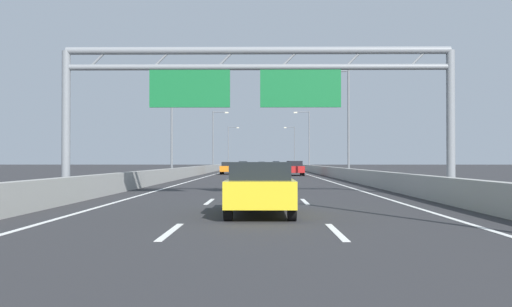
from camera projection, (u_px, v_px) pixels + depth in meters
ground_plane at (261, 169)px, 99.67m from camera, size 260.00×260.00×0.00m
lane_dash_left_1 at (170, 232)px, 12.20m from camera, size 0.16×3.00×0.01m
lane_dash_left_2 at (209, 202)px, 21.20m from camera, size 0.16×3.00×0.01m
lane_dash_left_3 at (225, 189)px, 30.20m from camera, size 0.16×3.00×0.01m
lane_dash_left_4 at (234, 183)px, 39.20m from camera, size 0.16×3.00×0.01m
lane_dash_left_5 at (239, 179)px, 48.20m from camera, size 0.16×3.00×0.01m
lane_dash_left_6 at (243, 176)px, 57.19m from camera, size 0.16×3.00×0.01m
lane_dash_left_7 at (245, 174)px, 66.19m from camera, size 0.16×3.00×0.01m
lane_dash_left_8 at (247, 172)px, 75.19m from camera, size 0.16×3.00×0.01m
lane_dash_left_9 at (249, 171)px, 84.19m from camera, size 0.16×3.00×0.01m
lane_dash_left_10 at (250, 170)px, 93.19m from camera, size 0.16×3.00×0.01m
lane_dash_left_11 at (251, 169)px, 102.19m from camera, size 0.16×3.00×0.01m
lane_dash_left_12 at (252, 169)px, 111.19m from camera, size 0.16×3.00×0.01m
lane_dash_left_13 at (253, 168)px, 120.18m from camera, size 0.16×3.00×0.01m
lane_dash_left_14 at (254, 167)px, 129.18m from camera, size 0.16×3.00×0.01m
lane_dash_left_15 at (254, 167)px, 138.18m from camera, size 0.16×3.00×0.01m
lane_dash_left_16 at (255, 167)px, 147.18m from camera, size 0.16×3.00×0.01m
lane_dash_left_17 at (255, 166)px, 156.18m from camera, size 0.16×3.00×0.01m
lane_dash_right_1 at (336, 232)px, 12.16m from camera, size 0.16×3.00×0.01m
lane_dash_right_2 at (305, 202)px, 21.16m from camera, size 0.16×3.00×0.01m
lane_dash_right_3 at (292, 189)px, 30.16m from camera, size 0.16×3.00×0.01m
lane_dash_right_4 at (285, 183)px, 39.16m from camera, size 0.16×3.00×0.01m
lane_dash_right_5 at (281, 179)px, 48.15m from camera, size 0.16×3.00×0.01m
lane_dash_right_6 at (278, 176)px, 57.15m from camera, size 0.16×3.00×0.01m
lane_dash_right_7 at (276, 174)px, 66.15m from camera, size 0.16×3.00×0.01m
lane_dash_right_8 at (274, 172)px, 75.15m from camera, size 0.16×3.00×0.01m
lane_dash_right_9 at (273, 171)px, 84.15m from camera, size 0.16×3.00×0.01m
lane_dash_right_10 at (272, 170)px, 93.15m from camera, size 0.16×3.00×0.01m
lane_dash_right_11 at (271, 169)px, 102.15m from camera, size 0.16×3.00×0.01m
lane_dash_right_12 at (270, 169)px, 111.15m from camera, size 0.16×3.00×0.01m
lane_dash_right_13 at (270, 168)px, 120.14m from camera, size 0.16×3.00×0.01m
lane_dash_right_14 at (269, 167)px, 129.14m from camera, size 0.16×3.00×0.01m
lane_dash_right_15 at (269, 167)px, 138.14m from camera, size 0.16×3.00×0.01m
lane_dash_right_16 at (268, 167)px, 147.14m from camera, size 0.16×3.00×0.01m
lane_dash_right_17 at (268, 166)px, 156.14m from camera, size 0.16×3.00×0.01m
edge_line_left at (227, 171)px, 87.73m from camera, size 0.16×176.00×0.01m
edge_line_right at (295, 171)px, 87.61m from camera, size 0.16×176.00×0.01m
barrier_left at (226, 166)px, 109.75m from camera, size 0.45×220.00×0.95m
barrier_right at (297, 166)px, 109.59m from camera, size 0.45×220.00×0.95m
sign_gantry at (255, 83)px, 23.68m from camera, size 16.58×0.36×6.36m
streetlamp_left_mid at (175, 117)px, 48.98m from camera, size 2.58×0.28×9.50m
streetlamp_right_mid at (346, 117)px, 48.81m from camera, size 2.58×0.28×9.50m
streetlamp_left_far at (214, 137)px, 89.81m from camera, size 2.58×0.28×9.50m
streetlamp_right_far at (308, 137)px, 89.64m from camera, size 2.58×0.28×9.50m
streetlamp_left_distant at (229, 144)px, 130.64m from camera, size 2.58×0.28×9.50m
streetlamp_right_distant at (294, 144)px, 130.47m from camera, size 2.58×0.28×9.50m
yellow_car at (260, 188)px, 16.00m from camera, size 1.86×4.44×1.51m
red_car at (294, 168)px, 59.21m from camera, size 1.85×4.60×1.53m
blue_car at (276, 164)px, 133.47m from camera, size 1.78×4.37×1.46m
silver_car at (243, 165)px, 112.22m from camera, size 1.88×4.65×1.47m
orange_car at (229, 168)px, 64.65m from camera, size 1.83×4.57×1.41m
green_car at (262, 164)px, 133.21m from camera, size 1.70×4.57×1.37m
white_car at (260, 167)px, 77.02m from camera, size 1.72×4.53×1.36m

